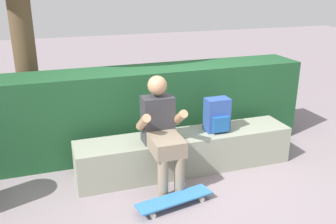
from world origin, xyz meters
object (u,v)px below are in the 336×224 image
Objects in this scene: person_skater at (162,129)px; skateboard_near_person at (174,199)px; bench_main at (186,152)px; backpack_on_bench at (217,115)px.

person_skater is 1.46× the size of skateboard_near_person.
bench_main is at bearing 60.79° from skateboard_near_person.
skateboard_near_person is at bearing -119.21° from bench_main.
person_skater is 3.00× the size of backpack_on_bench.
skateboard_near_person is (-0.39, -0.70, -0.15)m from bench_main.
person_skater is 0.79m from backpack_on_bench.
person_skater is at bearing -149.18° from bench_main.
skateboard_near_person is 2.06× the size of backpack_on_bench.
bench_main is 3.13× the size of skateboard_near_person.
bench_main reaches higher than skateboard_near_person.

